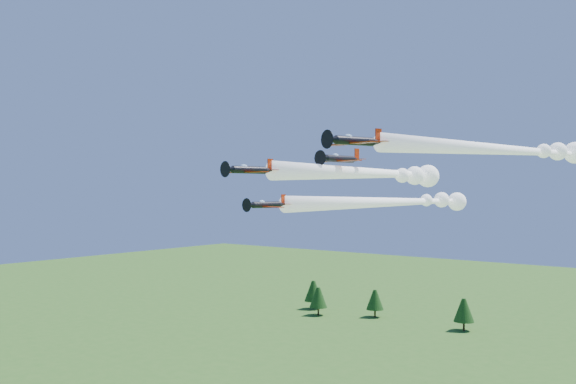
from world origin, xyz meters
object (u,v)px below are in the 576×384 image
Objects in this scene: plane_right at (506,150)px; plane_slot at (339,159)px; plane_left at (396,202)px; plane_lead at (375,173)px.

plane_right reaches higher than plane_slot.
plane_right is at bearing 60.54° from plane_slot.
plane_right reaches higher than plane_left.
plane_right is 27.01m from plane_slot.
plane_slot is at bearing -70.65° from plane_left.
plane_right is at bearing -5.35° from plane_left.
plane_lead is 20.58m from plane_right.
plane_lead is 0.76× the size of plane_left.
plane_lead is 8.24m from plane_slot.
plane_lead reaches higher than plane_left.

